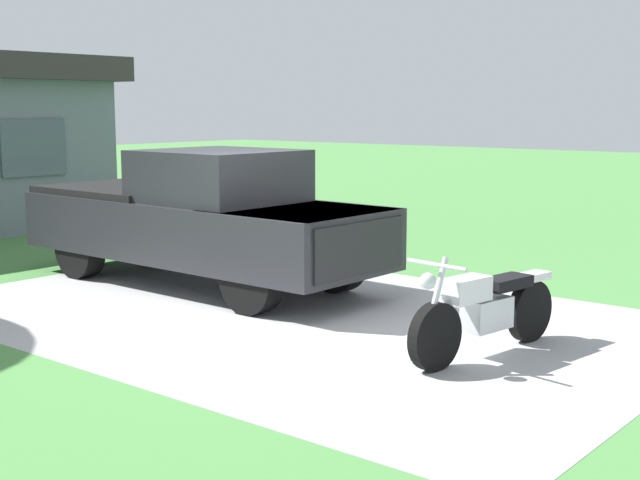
% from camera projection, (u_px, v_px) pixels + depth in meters
% --- Properties ---
extents(ground_plane, '(80.00, 80.00, 0.00)m').
position_uv_depth(ground_plane, '(294.00, 315.00, 10.42)').
color(ground_plane, '#4A8642').
extents(driveway_pad, '(5.86, 8.83, 0.01)m').
position_uv_depth(driveway_pad, '(294.00, 315.00, 10.42)').
color(driveway_pad, '#A9A9A9').
rests_on(driveway_pad, ground).
extents(motorcycle, '(2.20, 0.70, 1.09)m').
position_uv_depth(motorcycle, '(485.00, 309.00, 8.68)').
color(motorcycle, black).
rests_on(motorcycle, ground).
extents(pickup_truck, '(2.06, 5.65, 1.90)m').
position_uv_depth(pickup_truck, '(198.00, 217.00, 12.15)').
color(pickup_truck, black).
rests_on(pickup_truck, ground).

